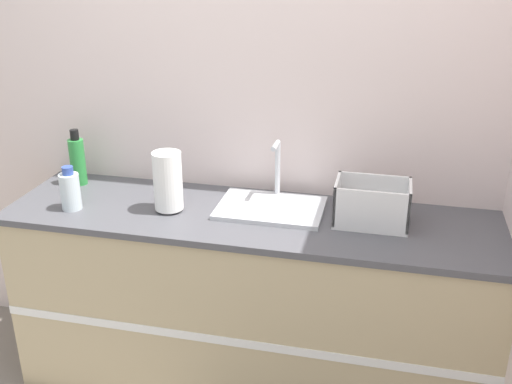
{
  "coord_description": "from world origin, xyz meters",
  "views": [
    {
      "loc": [
        0.56,
        -2.01,
        2.0
      ],
      "look_at": [
        0.03,
        0.26,
        1.02
      ],
      "focal_mm": 42.0,
      "sensor_mm": 36.0,
      "label": 1
    }
  ],
  "objects_px": {
    "sink": "(271,205)",
    "dish_rack": "(372,207)",
    "bottle_green": "(78,160)",
    "paper_towel_roll": "(168,182)",
    "bottle_clear": "(70,190)"
  },
  "relations": [
    {
      "from": "sink",
      "to": "dish_rack",
      "type": "distance_m",
      "value": 0.44
    },
    {
      "from": "sink",
      "to": "bottle_green",
      "type": "bearing_deg",
      "value": 175.01
    },
    {
      "from": "paper_towel_roll",
      "to": "dish_rack",
      "type": "distance_m",
      "value": 0.88
    },
    {
      "from": "bottle_green",
      "to": "bottle_clear",
      "type": "bearing_deg",
      "value": -68.04
    },
    {
      "from": "dish_rack",
      "to": "bottle_green",
      "type": "height_order",
      "value": "bottle_green"
    },
    {
      "from": "paper_towel_roll",
      "to": "bottle_clear",
      "type": "distance_m",
      "value": 0.44
    },
    {
      "from": "paper_towel_roll",
      "to": "bottle_green",
      "type": "xyz_separation_m",
      "value": [
        -0.54,
        0.2,
        -0.02
      ]
    },
    {
      "from": "sink",
      "to": "bottle_green",
      "type": "height_order",
      "value": "sink"
    },
    {
      "from": "dish_rack",
      "to": "bottle_green",
      "type": "relative_size",
      "value": 1.12
    },
    {
      "from": "sink",
      "to": "bottle_clear",
      "type": "xyz_separation_m",
      "value": [
        -0.86,
        -0.19,
        0.07
      ]
    },
    {
      "from": "bottle_clear",
      "to": "bottle_green",
      "type": "xyz_separation_m",
      "value": [
        -0.11,
        0.28,
        0.03
      ]
    },
    {
      "from": "dish_rack",
      "to": "bottle_clear",
      "type": "relative_size",
      "value": 1.55
    },
    {
      "from": "paper_towel_roll",
      "to": "dish_rack",
      "type": "xyz_separation_m",
      "value": [
        0.87,
        0.07,
        -0.06
      ]
    },
    {
      "from": "sink",
      "to": "bottle_green",
      "type": "relative_size",
      "value": 1.69
    },
    {
      "from": "paper_towel_roll",
      "to": "bottle_green",
      "type": "bearing_deg",
      "value": 159.95
    }
  ]
}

